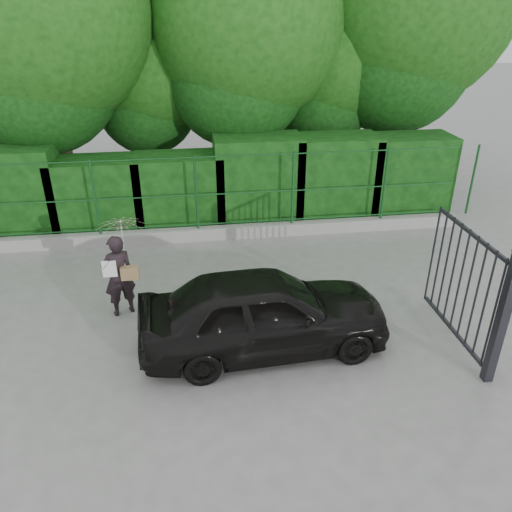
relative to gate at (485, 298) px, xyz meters
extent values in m
plane|color=gray|center=(-4.60, 0.72, -1.19)|extent=(80.00, 80.00, 0.00)
cube|color=#9E9E99|center=(-4.60, 5.22, -1.04)|extent=(14.00, 0.25, 0.30)
cylinder|color=#12461A|center=(-6.50, 5.22, 0.01)|extent=(0.06, 0.06, 1.80)
cylinder|color=#12461A|center=(-4.20, 5.22, 0.01)|extent=(0.06, 0.06, 1.80)
cylinder|color=#12461A|center=(-1.90, 5.22, 0.01)|extent=(0.06, 0.06, 1.80)
cylinder|color=#12461A|center=(0.40, 5.22, 0.01)|extent=(0.06, 0.06, 1.80)
cylinder|color=#12461A|center=(2.70, 5.22, 0.01)|extent=(0.06, 0.06, 1.80)
cylinder|color=#12461A|center=(-4.60, 5.22, -0.79)|extent=(13.60, 0.03, 0.03)
cylinder|color=#12461A|center=(-4.60, 5.22, -0.04)|extent=(13.60, 0.03, 0.03)
cylinder|color=#12461A|center=(-4.60, 5.22, 0.86)|extent=(13.60, 0.03, 0.03)
cube|color=black|center=(-8.60, 6.22, -0.10)|extent=(2.20, 1.20, 2.18)
cube|color=black|center=(-6.60, 6.22, -0.27)|extent=(2.20, 1.20, 1.83)
cube|color=black|center=(-4.60, 6.22, -0.27)|extent=(2.20, 1.20, 1.84)
cube|color=black|center=(-2.60, 6.22, -0.07)|extent=(2.20, 1.20, 2.24)
cube|color=black|center=(-0.60, 6.22, -0.09)|extent=(2.20, 1.20, 2.19)
cube|color=black|center=(1.40, 6.22, -0.12)|extent=(2.20, 1.20, 2.13)
cylinder|color=black|center=(-7.60, 7.92, 1.06)|extent=(0.36, 0.36, 4.50)
sphere|color=#14470F|center=(-7.60, 7.92, 3.76)|extent=(5.40, 5.40, 5.40)
cylinder|color=black|center=(-5.10, 9.22, 0.44)|extent=(0.36, 0.36, 3.25)
sphere|color=#14470F|center=(-5.10, 9.22, 2.39)|extent=(3.90, 3.90, 3.90)
cylinder|color=black|center=(-2.60, 8.22, 0.94)|extent=(0.36, 0.36, 4.25)
sphere|color=#14470F|center=(-2.60, 8.22, 3.49)|extent=(5.10, 5.10, 5.10)
cylinder|color=black|center=(-0.10, 8.92, 0.56)|extent=(0.36, 0.36, 3.50)
sphere|color=#14470F|center=(-0.10, 8.92, 2.66)|extent=(4.20, 4.20, 4.20)
cylinder|color=black|center=(1.90, 8.52, 1.19)|extent=(0.36, 0.36, 4.75)
sphere|color=#14470F|center=(1.90, 8.52, 4.04)|extent=(5.70, 5.70, 5.70)
cube|color=#25252B|center=(0.00, -0.48, -0.09)|extent=(0.14, 0.14, 2.20)
cube|color=#25252B|center=(0.00, 0.67, -1.04)|extent=(0.05, 2.00, 0.06)
cube|color=#25252B|center=(0.00, 0.67, 0.76)|extent=(0.05, 2.00, 0.06)
cylinder|color=#25252B|center=(0.00, -0.28, -0.14)|extent=(0.04, 0.04, 1.90)
cylinder|color=#25252B|center=(0.00, -0.03, -0.14)|extent=(0.04, 0.04, 1.90)
cylinder|color=#25252B|center=(0.00, 0.22, -0.14)|extent=(0.04, 0.04, 1.90)
cylinder|color=#25252B|center=(0.00, 0.47, -0.14)|extent=(0.04, 0.04, 1.90)
cylinder|color=#25252B|center=(0.00, 0.72, -0.14)|extent=(0.04, 0.04, 1.90)
cylinder|color=#25252B|center=(0.00, 0.97, -0.14)|extent=(0.04, 0.04, 1.90)
cylinder|color=#25252B|center=(0.00, 1.22, -0.14)|extent=(0.04, 0.04, 1.90)
cylinder|color=#25252B|center=(0.00, 1.47, -0.14)|extent=(0.04, 0.04, 1.90)
cylinder|color=#25252B|center=(0.00, 1.72, -0.14)|extent=(0.04, 0.04, 1.90)
imported|color=black|center=(-5.72, 2.19, -0.40)|extent=(0.68, 0.57, 1.58)
imported|color=beige|center=(-5.57, 2.24, 0.29)|extent=(0.84, 0.85, 0.77)
cube|color=olive|center=(-5.50, 2.11, -0.31)|extent=(0.32, 0.15, 0.24)
cube|color=white|center=(-5.84, 2.07, -0.18)|extent=(0.25, 0.02, 0.32)
imported|color=black|center=(-3.27, 0.83, -0.49)|extent=(4.17, 1.90, 1.39)
camera|label=1|loc=(-4.35, -5.91, 4.01)|focal=35.00mm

